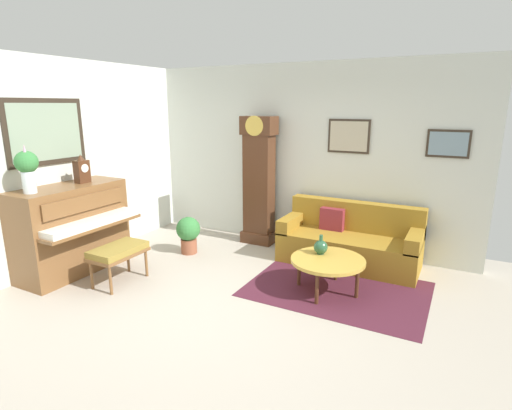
# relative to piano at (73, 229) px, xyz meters

# --- Properties ---
(ground_plane) EXTENTS (6.40, 6.00, 0.10)m
(ground_plane) POSITION_rel_piano_xyz_m (2.23, 0.07, -0.64)
(ground_plane) COLOR #B2A899
(wall_left) EXTENTS (0.13, 4.90, 2.80)m
(wall_left) POSITION_rel_piano_xyz_m (-0.37, 0.07, 0.82)
(wall_left) COLOR silver
(wall_left) RESTS_ON ground_plane
(wall_back) EXTENTS (5.30, 0.13, 2.80)m
(wall_back) POSITION_rel_piano_xyz_m (2.24, 2.47, 0.81)
(wall_back) COLOR silver
(wall_back) RESTS_ON ground_plane
(area_rug) EXTENTS (2.10, 1.50, 0.01)m
(area_rug) POSITION_rel_piano_xyz_m (3.29, 1.09, -0.59)
(area_rug) COLOR #4C1E2D
(area_rug) RESTS_ON ground_plane
(piano) EXTENTS (0.87, 1.44, 1.17)m
(piano) POSITION_rel_piano_xyz_m (0.00, 0.00, 0.00)
(piano) COLOR brown
(piano) RESTS_ON ground_plane
(piano_bench) EXTENTS (0.42, 0.70, 0.48)m
(piano_bench) POSITION_rel_piano_xyz_m (0.81, 0.00, -0.19)
(piano_bench) COLOR brown
(piano_bench) RESTS_ON ground_plane
(grandfather_clock) EXTENTS (0.52, 0.34, 2.03)m
(grandfather_clock) POSITION_rel_piano_xyz_m (1.64, 2.19, 0.37)
(grandfather_clock) COLOR #4C2B19
(grandfather_clock) RESTS_ON ground_plane
(couch) EXTENTS (1.90, 0.80, 0.84)m
(couch) POSITION_rel_piano_xyz_m (3.18, 2.01, -0.28)
(couch) COLOR olive
(couch) RESTS_ON ground_plane
(coffee_table) EXTENTS (0.88, 0.88, 0.42)m
(coffee_table) POSITION_rel_piano_xyz_m (3.20, 0.98, -0.21)
(coffee_table) COLOR gold
(coffee_table) RESTS_ON ground_plane
(mantel_clock) EXTENTS (0.13, 0.18, 0.38)m
(mantel_clock) POSITION_rel_piano_xyz_m (0.00, 0.24, 0.75)
(mantel_clock) COLOR #4C2B19
(mantel_clock) RESTS_ON piano
(flower_vase) EXTENTS (0.26, 0.26, 0.58)m
(flower_vase) POSITION_rel_piano_xyz_m (0.00, -0.51, 0.89)
(flower_vase) COLOR silver
(flower_vase) RESTS_ON piano
(green_jug) EXTENTS (0.17, 0.17, 0.24)m
(green_jug) POSITION_rel_piano_xyz_m (3.06, 1.10, -0.09)
(green_jug) COLOR #234C33
(green_jug) RESTS_ON coffee_table
(potted_plant) EXTENTS (0.36, 0.36, 0.56)m
(potted_plant) POSITION_rel_piano_xyz_m (0.94, 1.25, -0.27)
(potted_plant) COLOR #935138
(potted_plant) RESTS_ON ground_plane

